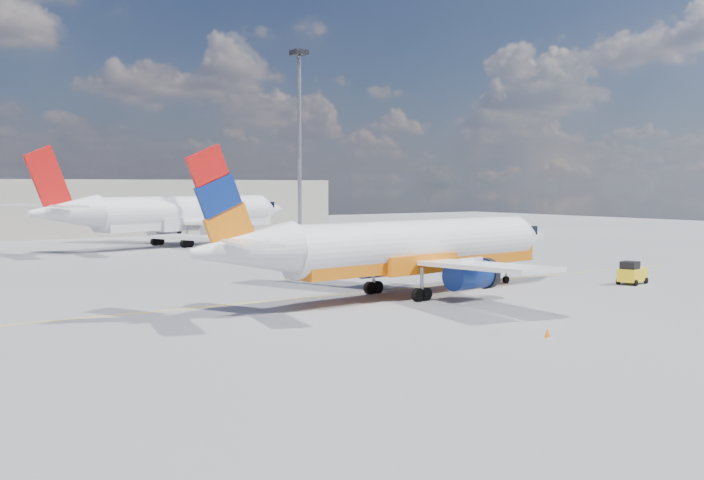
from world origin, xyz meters
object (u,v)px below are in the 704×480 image
second_jet (179,214)px  main_jet (407,248)px  gse_tug (632,273)px  traffic_cone (547,333)px

second_jet → main_jet: bearing=-112.3°
main_jet → second_jet: 48.47m
gse_tug → traffic_cone: gse_tug is taller
second_jet → traffic_cone: 63.64m
main_jet → traffic_cone: bearing=-108.9°
main_jet → traffic_cone: main_jet is taller
gse_tug → traffic_cone: size_ratio=5.42×
main_jet → second_jet: size_ratio=0.84×
main_jet → second_jet: bearing=79.0°
main_jet → traffic_cone: 15.46m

